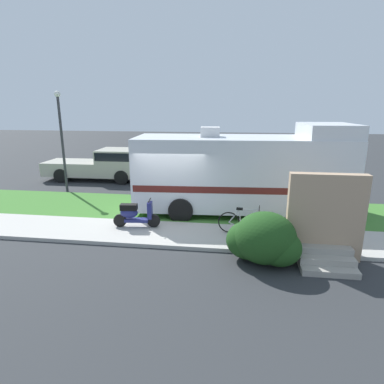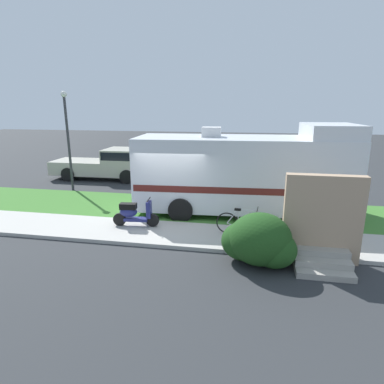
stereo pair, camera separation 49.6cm
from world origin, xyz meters
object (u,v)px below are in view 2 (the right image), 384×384
motorhome_rv (245,172)px  scooter (134,213)px  bicycle (243,223)px  street_lamp_post (68,133)px  pickup_truck_near (113,163)px  bottle_spare (279,232)px  bottle_green (284,240)px

motorhome_rv → scooter: bearing=-146.9°
bicycle → street_lamp_post: size_ratio=0.36×
scooter → street_lamp_post: street_lamp_post is taller
pickup_truck_near → bottle_spare: size_ratio=23.65×
bicycle → pickup_truck_near: size_ratio=0.30×
scooter → pickup_truck_near: (-3.89, 7.16, 0.36)m
scooter → street_lamp_post: (-4.87, 4.46, 2.26)m
bicycle → bottle_green: bicycle is taller
motorhome_rv → bicycle: size_ratio=4.75×
scooter → bottle_spare: scooter is taller
bottle_spare → street_lamp_post: (-9.66, 4.41, 2.62)m
motorhome_rv → bicycle: motorhome_rv is taller
pickup_truck_near → street_lamp_post: size_ratio=1.21×
scooter → street_lamp_post: 6.98m
bottle_green → bottle_spare: size_ratio=1.23×
scooter → bicycle: (3.66, -0.13, -0.07)m
bicycle → bottle_green: size_ratio=5.72×
pickup_truck_near → bottle_green: pickup_truck_near is taller
scooter → bottle_green: scooter is taller
bottle_spare → street_lamp_post: bearing=155.4°
pickup_truck_near → street_lamp_post: (-0.98, -2.70, 1.90)m
street_lamp_post → motorhome_rv: bearing=-13.8°
street_lamp_post → pickup_truck_near: bearing=70.0°
motorhome_rv → scooter: size_ratio=5.13×
scooter → bicycle: size_ratio=0.93×
motorhome_rv → street_lamp_post: street_lamp_post is taller
bottle_spare → bottle_green: bearing=-82.0°
motorhome_rv → bottle_spare: 2.96m
bottle_green → bottle_spare: bottle_green is taller
scooter → bicycle: scooter is taller
motorhome_rv → bicycle: (0.03, -2.50, -1.14)m
scooter → bottle_spare: size_ratio=6.53×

